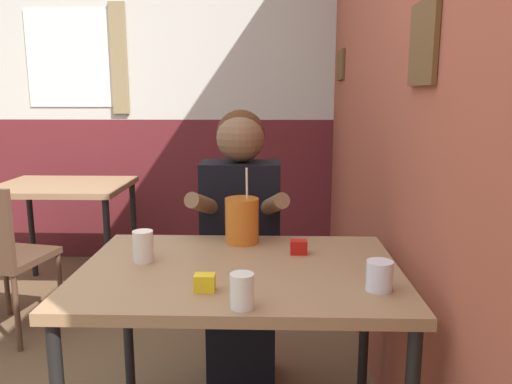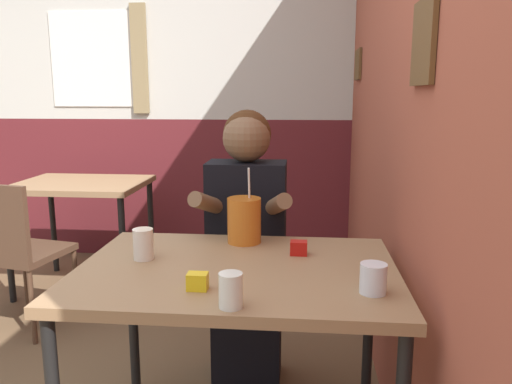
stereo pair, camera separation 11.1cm
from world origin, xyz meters
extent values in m
cube|color=#9E4C38|center=(1.32, 1.32, 1.35)|extent=(0.06, 4.64, 2.70)
cube|color=brown|center=(1.28, 2.28, 1.48)|extent=(0.02, 0.28, 0.20)
cube|color=brown|center=(1.28, 0.43, 1.44)|extent=(0.02, 0.25, 0.25)
cube|color=silver|center=(0.00, 2.67, 1.90)|extent=(5.57, 0.06, 1.60)
cube|color=maroon|center=(0.00, 2.67, 0.55)|extent=(5.57, 0.06, 1.10)
cube|color=white|center=(-0.70, 2.63, 1.55)|extent=(0.64, 0.01, 0.71)
cube|color=#937F56|center=(-0.32, 2.62, 1.55)|extent=(0.12, 0.02, 0.81)
cube|color=#93704C|center=(0.71, 0.40, 0.71)|extent=(1.05, 0.75, 0.04)
cylinder|color=black|center=(0.22, 0.73, 0.35)|extent=(0.04, 0.04, 0.69)
cylinder|color=black|center=(1.20, 0.73, 0.35)|extent=(0.04, 0.04, 0.69)
cube|color=#93704C|center=(-0.52, 1.93, 0.71)|extent=(0.81, 0.65, 0.04)
cylinder|color=black|center=(-0.89, 1.65, 0.35)|extent=(0.04, 0.04, 0.69)
cylinder|color=black|center=(-0.15, 1.65, 0.35)|extent=(0.04, 0.04, 0.69)
cylinder|color=black|center=(-0.89, 2.21, 0.35)|extent=(0.04, 0.04, 0.69)
cylinder|color=black|center=(-0.15, 2.21, 0.35)|extent=(0.04, 0.04, 0.69)
cube|color=#4C3323|center=(-0.60, 1.35, 0.43)|extent=(0.47, 0.47, 0.04)
cylinder|color=#4C3323|center=(-0.74, 1.57, 0.20)|extent=(0.03, 0.03, 0.41)
cylinder|color=#4C3323|center=(-0.39, 1.49, 0.20)|extent=(0.03, 0.03, 0.41)
cylinder|color=#4C3323|center=(-0.46, 1.14, 0.20)|extent=(0.03, 0.03, 0.41)
cube|color=black|center=(0.68, 0.95, 0.22)|extent=(0.31, 0.20, 0.44)
cube|color=black|center=(0.68, 0.95, 0.72)|extent=(0.34, 0.20, 0.56)
sphere|color=#472814|center=(0.68, 0.97, 1.12)|extent=(0.21, 0.21, 0.21)
sphere|color=brown|center=(0.68, 0.95, 1.11)|extent=(0.20, 0.20, 0.20)
cylinder|color=brown|center=(0.55, 0.81, 0.85)|extent=(0.14, 0.27, 0.15)
cylinder|color=brown|center=(0.82, 0.81, 0.85)|extent=(0.14, 0.27, 0.15)
cylinder|color=#C6661E|center=(0.70, 0.68, 0.81)|extent=(0.13, 0.13, 0.17)
cylinder|color=white|center=(0.72, 0.68, 0.95)|extent=(0.01, 0.04, 0.14)
cylinder|color=silver|center=(1.13, 0.22, 0.77)|extent=(0.08, 0.08, 0.09)
cylinder|color=silver|center=(0.74, 0.08, 0.78)|extent=(0.07, 0.07, 0.10)
cylinder|color=silver|center=(0.38, 0.45, 0.78)|extent=(0.07, 0.07, 0.11)
cube|color=#B7140F|center=(0.91, 0.55, 0.75)|extent=(0.06, 0.04, 0.05)
cube|color=yellow|center=(0.62, 0.19, 0.75)|extent=(0.06, 0.04, 0.05)
camera|label=1|loc=(0.81, -1.17, 1.29)|focal=35.00mm
camera|label=2|loc=(0.92, -1.16, 1.29)|focal=35.00mm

